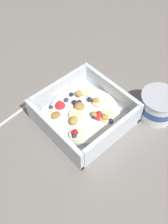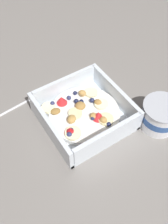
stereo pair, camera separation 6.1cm
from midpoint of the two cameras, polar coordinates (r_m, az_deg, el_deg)
The scene contains 4 objects.
ground_plane at distance 0.64m, azimuth -3.74°, elevation -0.79°, with size 2.40×2.40×0.00m, color gray.
fruit_bowl at distance 0.61m, azimuth -2.91°, elevation -0.71°, with size 0.20×0.20×0.07m.
spoon at distance 0.68m, azimuth -14.90°, elevation 2.00°, with size 0.04×0.17×0.01m.
yogurt_cup at distance 0.63m, azimuth 14.03°, elevation 1.26°, with size 0.09×0.09×0.07m.
Camera 1 is at (0.29, -0.25, 0.51)m, focal length 39.76 mm.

